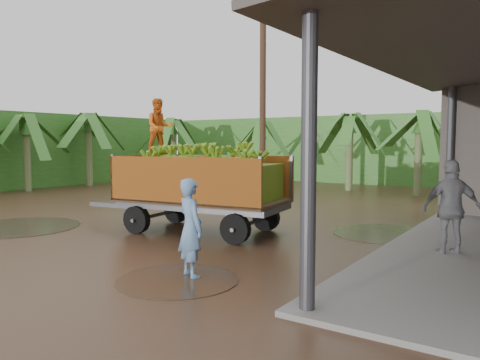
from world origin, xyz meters
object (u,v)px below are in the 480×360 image
man_grey (452,208)px  utility_pole (263,91)px  banana_trailer (201,182)px  man_blue (191,228)px

man_grey → utility_pole: utility_pole is taller
banana_trailer → man_grey: 5.58m
banana_trailer → utility_pole: (-2.33, 6.73, 2.92)m
banana_trailer → man_blue: 3.80m
man_blue → utility_pole: (-4.56, 9.78, 3.34)m
banana_trailer → man_grey: bearing=0.4°
banana_trailer → utility_pole: bearing=101.5°
man_grey → utility_pole: (-7.85, 5.95, 3.21)m
banana_trailer → man_grey: banana_trailer is taller
man_grey → utility_pole: bearing=-70.4°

